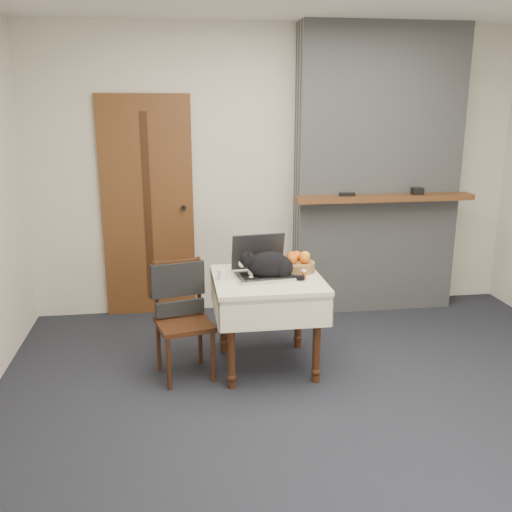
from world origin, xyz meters
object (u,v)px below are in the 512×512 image
(door, at_px, (148,208))
(cream_jar, at_px, (222,275))
(side_table, at_px, (268,292))
(fruit_basket, at_px, (298,264))
(chair, at_px, (181,302))
(laptop, at_px, (261,266))
(pill_bottle, at_px, (304,275))
(cat, at_px, (270,265))

(door, bearing_deg, cream_jar, -66.83)
(side_table, height_order, fruit_basket, fruit_basket)
(door, relative_size, chair, 2.38)
(cream_jar, relative_size, fruit_basket, 0.29)
(laptop, distance_m, cream_jar, 0.30)
(chair, bearing_deg, pill_bottle, -20.21)
(pill_bottle, bearing_deg, door, 129.27)
(pill_bottle, bearing_deg, fruit_basket, 88.93)
(door, height_order, cat, door)
(pill_bottle, distance_m, chair, 0.91)
(laptop, distance_m, pill_bottle, 0.32)
(door, xyz_separation_m, pill_bottle, (1.13, -1.39, -0.26))
(side_table, xyz_separation_m, chair, (-0.63, 0.02, -0.05))
(pill_bottle, xyz_separation_m, fruit_basket, (0.00, 0.21, 0.02))
(door, bearing_deg, fruit_basket, -45.84)
(door, bearing_deg, side_table, -55.64)
(laptop, xyz_separation_m, chair, (-0.59, -0.04, -0.24))
(side_table, height_order, laptop, laptop)
(cat, distance_m, fruit_basket, 0.29)
(laptop, bearing_deg, pill_bottle, -33.22)
(cream_jar, relative_size, chair, 0.09)
(door, distance_m, chair, 1.39)
(laptop, distance_m, cat, 0.09)
(chair, bearing_deg, cream_jar, -17.25)
(cream_jar, bearing_deg, chair, 176.16)
(laptop, relative_size, chair, 0.52)
(side_table, distance_m, laptop, 0.20)
(cream_jar, bearing_deg, cat, -3.60)
(cream_jar, distance_m, chair, 0.36)
(cat, relative_size, chair, 0.55)
(side_table, bearing_deg, chair, 178.57)
(side_table, distance_m, fruit_basket, 0.33)
(side_table, height_order, chair, chair)
(pill_bottle, relative_size, fruit_basket, 0.29)
(cat, distance_m, chair, 0.69)
(fruit_basket, height_order, chair, fruit_basket)
(laptop, xyz_separation_m, pill_bottle, (0.28, -0.14, -0.04))
(door, relative_size, pill_bottle, 27.49)
(pill_bottle, bearing_deg, chair, 173.19)
(door, xyz_separation_m, side_table, (0.89, -1.30, -0.41))
(cat, bearing_deg, pill_bottle, -14.17)
(laptop, height_order, chair, laptop)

